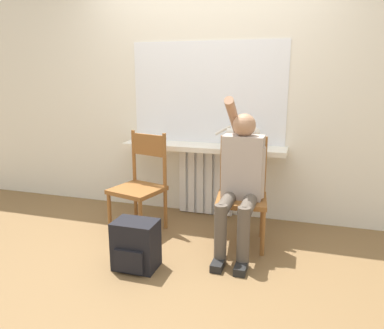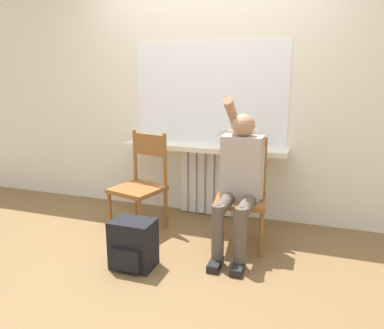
# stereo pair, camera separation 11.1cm
# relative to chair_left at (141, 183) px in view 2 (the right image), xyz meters

# --- Properties ---
(ground_plane) EXTENTS (12.00, 12.00, 0.00)m
(ground_plane) POSITION_rel_chair_left_xyz_m (0.48, -0.56, -0.47)
(ground_plane) COLOR brown
(wall_with_window) EXTENTS (7.00, 0.06, 2.70)m
(wall_with_window) POSITION_rel_chair_left_xyz_m (0.48, 0.67, 0.88)
(wall_with_window) COLOR white
(wall_with_window) RESTS_ON ground_plane
(radiator) EXTENTS (0.58, 0.08, 0.73)m
(radiator) POSITION_rel_chair_left_xyz_m (0.48, 0.59, -0.10)
(radiator) COLOR white
(radiator) RESTS_ON ground_plane
(windowsill) EXTENTS (1.67, 0.32, 0.05)m
(windowsill) POSITION_rel_chair_left_xyz_m (0.48, 0.48, 0.28)
(windowsill) COLOR white
(windowsill) RESTS_ON radiator
(window_glass) EXTENTS (1.60, 0.01, 1.02)m
(window_glass) POSITION_rel_chair_left_xyz_m (0.48, 0.63, 0.82)
(window_glass) COLOR white
(window_glass) RESTS_ON windowsill
(chair_left) EXTENTS (0.52, 0.52, 0.94)m
(chair_left) POSITION_rel_chair_left_xyz_m (0.00, 0.00, 0.00)
(chair_left) COLOR brown
(chair_left) RESTS_ON ground_plane
(chair_right) EXTENTS (0.48, 0.48, 0.94)m
(chair_right) POSITION_rel_chair_left_xyz_m (0.97, 0.00, 0.00)
(chair_right) COLOR brown
(chair_right) RESTS_ON ground_plane
(person) EXTENTS (0.36, 0.98, 1.30)m
(person) POSITION_rel_chair_left_xyz_m (0.98, -0.12, 0.17)
(person) COLOR brown
(person) RESTS_ON ground_plane
(cat) EXTENTS (0.45, 0.11, 0.21)m
(cat) POSITION_rel_chair_left_xyz_m (0.89, 0.47, 0.44)
(cat) COLOR silver
(cat) RESTS_ON windowsill
(backpack) EXTENTS (0.33, 0.27, 0.38)m
(backpack) POSITION_rel_chair_left_xyz_m (0.28, -0.70, -0.28)
(backpack) COLOR black
(backpack) RESTS_ON ground_plane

